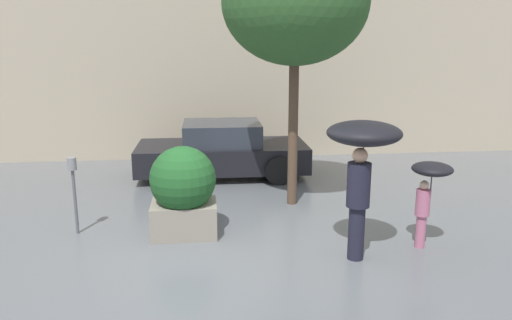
# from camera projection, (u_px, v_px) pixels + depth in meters

# --- Properties ---
(ground_plane) EXTENTS (40.00, 40.00, 0.00)m
(ground_plane) POSITION_uv_depth(u_px,v_px,m) (216.00, 257.00, 7.26)
(ground_plane) COLOR slate
(building_facade) EXTENTS (18.00, 0.30, 6.00)m
(building_facade) POSITION_uv_depth(u_px,v_px,m) (206.00, 43.00, 12.85)
(building_facade) COLOR #B7A88E
(building_facade) RESTS_ON ground
(planter_box) EXTENTS (1.05, 1.05, 1.46)m
(planter_box) POSITION_uv_depth(u_px,v_px,m) (183.00, 190.00, 7.92)
(planter_box) COLOR gray
(planter_box) RESTS_ON ground
(person_adult) EXTENTS (1.05, 1.05, 1.98)m
(person_adult) POSITION_uv_depth(u_px,v_px,m) (363.00, 150.00, 6.93)
(person_adult) COLOR #1E1E2D
(person_adult) RESTS_ON ground
(person_child) EXTENTS (0.60, 0.60, 1.33)m
(person_child) POSITION_uv_depth(u_px,v_px,m) (429.00, 183.00, 7.36)
(person_child) COLOR #B76684
(person_child) RESTS_ON ground
(parked_car_near) EXTENTS (3.88, 1.96, 1.25)m
(parked_car_near) POSITION_uv_depth(u_px,v_px,m) (222.00, 151.00, 11.52)
(parked_car_near) COLOR black
(parked_car_near) RESTS_ON ground
(street_tree) EXTENTS (2.62, 2.62, 4.84)m
(street_tree) POSITION_uv_depth(u_px,v_px,m) (295.00, 3.00, 8.79)
(street_tree) COLOR brown
(street_tree) RESTS_ON ground
(parking_meter) EXTENTS (0.14, 0.14, 1.27)m
(parking_meter) POSITION_uv_depth(u_px,v_px,m) (73.00, 179.00, 7.94)
(parking_meter) COLOR #595B60
(parking_meter) RESTS_ON ground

